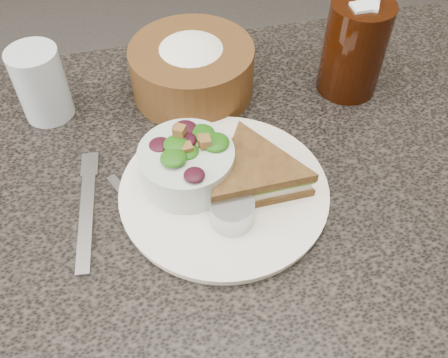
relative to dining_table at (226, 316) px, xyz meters
The scene contains 11 objects.
dining_table is the anchor object (origin of this frame).
dinner_plate 0.38m from the dining_table, 133.29° to the right, with size 0.26×0.26×0.01m, color white.
sandwich 0.41m from the dining_table, 13.80° to the right, with size 0.15×0.15×0.04m, color brown, non-canonical shape.
salad_bowl 0.42m from the dining_table, 155.92° to the left, with size 0.12×0.12×0.07m, color silver, non-canonical shape.
dressing_ramekin 0.41m from the dining_table, 98.65° to the right, with size 0.05×0.05×0.03m, color #A7A8AB.
orange_wedge 0.40m from the dining_table, 57.50° to the left, with size 0.06×0.06×0.02m, color #FF4A00.
fork 0.42m from the dining_table, behind, with size 0.02×0.17×0.00m, color #A5A7A9.
knife 0.39m from the dining_table, 166.18° to the right, with size 0.01×0.18×0.00m, color #92959D.
bread_basket 0.48m from the dining_table, 90.73° to the left, with size 0.18×0.18×0.10m, color #52361A, non-canonical shape.
cola_glass 0.53m from the dining_table, 34.43° to the left, with size 0.09×0.09×0.15m, color black, non-canonical shape.
water_glass 0.52m from the dining_table, 136.67° to the left, with size 0.07×0.07×0.11m, color silver.
Camera 1 is at (-0.10, -0.40, 1.25)m, focal length 40.00 mm.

